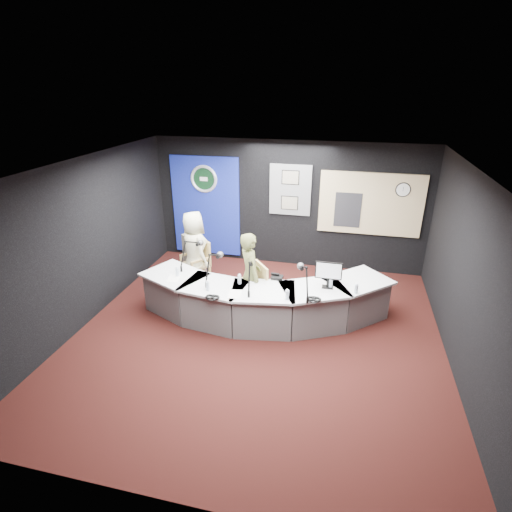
% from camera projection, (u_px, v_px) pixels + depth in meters
% --- Properties ---
extents(ground, '(6.00, 6.00, 0.00)m').
position_uv_depth(ground, '(257.00, 336.00, 6.68)').
color(ground, black).
rests_on(ground, ground).
extents(ceiling, '(6.00, 6.00, 0.02)m').
position_uv_depth(ceiling, '(257.00, 168.00, 5.55)').
color(ceiling, silver).
rests_on(ceiling, ground).
extents(wall_back, '(6.00, 0.02, 2.80)m').
position_uv_depth(wall_back, '(288.00, 205.00, 8.79)').
color(wall_back, black).
rests_on(wall_back, ground).
extents(wall_front, '(6.00, 0.02, 2.80)m').
position_uv_depth(wall_front, '(178.00, 399.00, 3.45)').
color(wall_front, black).
rests_on(wall_front, ground).
extents(wall_left, '(0.02, 6.00, 2.80)m').
position_uv_depth(wall_left, '(84.00, 243.00, 6.74)').
color(wall_left, black).
rests_on(wall_left, ground).
extents(wall_right, '(0.02, 6.00, 2.80)m').
position_uv_depth(wall_right, '(469.00, 280.00, 5.49)').
color(wall_right, black).
rests_on(wall_right, ground).
extents(broadcast_desk, '(4.50, 1.90, 0.75)m').
position_uv_depth(broadcast_desk, '(261.00, 300.00, 7.03)').
color(broadcast_desk, silver).
rests_on(broadcast_desk, ground).
extents(backdrop_panel, '(1.60, 0.05, 2.30)m').
position_uv_depth(backdrop_panel, '(206.00, 206.00, 9.22)').
color(backdrop_panel, navy).
rests_on(backdrop_panel, wall_back).
extents(agency_seal, '(0.63, 0.07, 0.63)m').
position_uv_depth(agency_seal, '(204.00, 179.00, 8.92)').
color(agency_seal, silver).
rests_on(agency_seal, backdrop_panel).
extents(seal_center, '(0.48, 0.01, 0.48)m').
position_uv_depth(seal_center, '(204.00, 179.00, 8.93)').
color(seal_center, black).
rests_on(seal_center, backdrop_panel).
extents(pinboard, '(0.90, 0.04, 1.10)m').
position_uv_depth(pinboard, '(290.00, 190.00, 8.61)').
color(pinboard, slate).
rests_on(pinboard, wall_back).
extents(framed_photo_upper, '(0.34, 0.02, 0.27)m').
position_uv_depth(framed_photo_upper, '(290.00, 178.00, 8.47)').
color(framed_photo_upper, '#7F735C').
rests_on(framed_photo_upper, pinboard).
extents(framed_photo_lower, '(0.34, 0.02, 0.27)m').
position_uv_depth(framed_photo_lower, '(289.00, 203.00, 8.70)').
color(framed_photo_lower, '#7F735C').
rests_on(framed_photo_lower, pinboard).
extents(booth_window_frame, '(2.12, 0.06, 1.32)m').
position_uv_depth(booth_window_frame, '(370.00, 204.00, 8.34)').
color(booth_window_frame, tan).
rests_on(booth_window_frame, wall_back).
extents(booth_glow, '(2.00, 0.02, 1.20)m').
position_uv_depth(booth_glow, '(370.00, 204.00, 8.33)').
color(booth_glow, beige).
rests_on(booth_glow, booth_window_frame).
extents(equipment_rack, '(0.55, 0.02, 0.75)m').
position_uv_depth(equipment_rack, '(348.00, 210.00, 8.47)').
color(equipment_rack, black).
rests_on(equipment_rack, booth_window_frame).
extents(wall_clock, '(0.28, 0.01, 0.28)m').
position_uv_depth(wall_clock, '(403.00, 190.00, 8.04)').
color(wall_clock, white).
rests_on(wall_clock, booth_window_frame).
extents(armchair_left, '(0.81, 0.81, 1.02)m').
position_uv_depth(armchair_left, '(195.00, 262.00, 8.17)').
color(armchair_left, tan).
rests_on(armchair_left, ground).
extents(armchair_right, '(0.73, 0.73, 0.93)m').
position_uv_depth(armchair_right, '(250.00, 291.00, 7.13)').
color(armchair_right, tan).
rests_on(armchair_right, ground).
extents(draped_jacket, '(0.45, 0.40, 0.70)m').
position_uv_depth(draped_jacket, '(190.00, 253.00, 8.34)').
color(draped_jacket, '#676357').
rests_on(draped_jacket, armchair_left).
extents(person_man, '(0.91, 0.89, 1.58)m').
position_uv_depth(person_man, '(194.00, 249.00, 8.06)').
color(person_man, beige).
rests_on(person_man, ground).
extents(person_woman, '(0.62, 0.69, 1.58)m').
position_uv_depth(person_woman, '(250.00, 275.00, 7.00)').
color(person_woman, brown).
rests_on(person_woman, ground).
extents(computer_monitor, '(0.40, 0.03, 0.28)m').
position_uv_depth(computer_monitor, '(329.00, 270.00, 6.54)').
color(computer_monitor, black).
rests_on(computer_monitor, broadcast_desk).
extents(desk_phone, '(0.20, 0.16, 0.05)m').
position_uv_depth(desk_phone, '(277.00, 277.00, 6.95)').
color(desk_phone, black).
rests_on(desk_phone, broadcast_desk).
extents(headphones_near, '(0.23, 0.23, 0.04)m').
position_uv_depth(headphones_near, '(314.00, 299.00, 6.28)').
color(headphones_near, black).
rests_on(headphones_near, broadcast_desk).
extents(headphones_far, '(0.21, 0.21, 0.04)m').
position_uv_depth(headphones_far, '(212.00, 297.00, 6.34)').
color(headphones_far, black).
rests_on(headphones_far, broadcast_desk).
extents(paper_stack, '(0.24, 0.31, 0.00)m').
position_uv_depth(paper_stack, '(174.00, 278.00, 6.97)').
color(paper_stack, white).
rests_on(paper_stack, broadcast_desk).
extents(notepad, '(0.23, 0.31, 0.00)m').
position_uv_depth(notepad, '(235.00, 294.00, 6.46)').
color(notepad, white).
rests_on(notepad, broadcast_desk).
extents(boom_mic_a, '(0.28, 0.72, 0.60)m').
position_uv_depth(boom_mic_a, '(191.00, 250.00, 7.35)').
color(boom_mic_a, black).
rests_on(boom_mic_a, broadcast_desk).
extents(boom_mic_b, '(0.17, 0.74, 0.60)m').
position_uv_depth(boom_mic_b, '(213.00, 264.00, 6.82)').
color(boom_mic_b, black).
rests_on(boom_mic_b, broadcast_desk).
extents(boom_mic_c, '(0.21, 0.73, 0.60)m').
position_uv_depth(boom_mic_c, '(250.00, 272.00, 6.53)').
color(boom_mic_c, black).
rests_on(boom_mic_c, broadcast_desk).
extents(boom_mic_d, '(0.32, 0.71, 0.60)m').
position_uv_depth(boom_mic_d, '(304.00, 277.00, 6.37)').
color(boom_mic_d, black).
rests_on(boom_mic_d, broadcast_desk).
extents(water_bottles, '(3.14, 0.61, 0.18)m').
position_uv_depth(water_bottles, '(261.00, 283.00, 6.61)').
color(water_bottles, silver).
rests_on(water_bottles, broadcast_desk).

